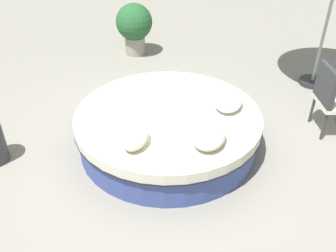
{
  "coord_description": "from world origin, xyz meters",
  "views": [
    {
      "loc": [
        3.88,
        0.94,
        3.03
      ],
      "look_at": [
        0.0,
        0.0,
        0.31
      ],
      "focal_mm": 39.43,
      "sensor_mm": 36.0,
      "label": 1
    }
  ],
  "objects_px": {
    "round_bed": "(168,129)",
    "throw_pillow_2": "(228,101)",
    "throw_pillow_0": "(135,137)",
    "planter": "(134,25)",
    "throw_pillow_1": "(209,136)",
    "patio_chair": "(332,96)"
  },
  "relations": [
    {
      "from": "throw_pillow_2",
      "to": "planter",
      "type": "bearing_deg",
      "value": -140.15
    },
    {
      "from": "round_bed",
      "to": "patio_chair",
      "type": "bearing_deg",
      "value": 112.68
    },
    {
      "from": "round_bed",
      "to": "planter",
      "type": "height_order",
      "value": "planter"
    },
    {
      "from": "throw_pillow_1",
      "to": "patio_chair",
      "type": "relative_size",
      "value": 0.56
    },
    {
      "from": "throw_pillow_1",
      "to": "planter",
      "type": "relative_size",
      "value": 0.54
    },
    {
      "from": "throw_pillow_2",
      "to": "planter",
      "type": "xyz_separation_m",
      "value": [
        -2.51,
        -2.09,
        -0.0
      ]
    },
    {
      "from": "throw_pillow_1",
      "to": "round_bed",
      "type": "bearing_deg",
      "value": -130.1
    },
    {
      "from": "throw_pillow_0",
      "to": "planter",
      "type": "distance_m",
      "value": 3.77
    },
    {
      "from": "round_bed",
      "to": "planter",
      "type": "distance_m",
      "value": 3.18
    },
    {
      "from": "planter",
      "to": "round_bed",
      "type": "bearing_deg",
      "value": 25.71
    },
    {
      "from": "round_bed",
      "to": "throw_pillow_2",
      "type": "bearing_deg",
      "value": 114.87
    },
    {
      "from": "throw_pillow_2",
      "to": "planter",
      "type": "distance_m",
      "value": 3.27
    },
    {
      "from": "throw_pillow_2",
      "to": "round_bed",
      "type": "bearing_deg",
      "value": -65.13
    },
    {
      "from": "throw_pillow_0",
      "to": "planter",
      "type": "relative_size",
      "value": 0.45
    },
    {
      "from": "throw_pillow_1",
      "to": "throw_pillow_2",
      "type": "relative_size",
      "value": 1.0
    },
    {
      "from": "round_bed",
      "to": "planter",
      "type": "xyz_separation_m",
      "value": [
        -2.85,
        -1.37,
        0.33
      ]
    },
    {
      "from": "round_bed",
      "to": "patio_chair",
      "type": "height_order",
      "value": "patio_chair"
    },
    {
      "from": "planter",
      "to": "throw_pillow_2",
      "type": "bearing_deg",
      "value": 39.85
    },
    {
      "from": "patio_chair",
      "to": "throw_pillow_1",
      "type": "bearing_deg",
      "value": -63.45
    },
    {
      "from": "patio_chair",
      "to": "planter",
      "type": "relative_size",
      "value": 0.97
    },
    {
      "from": "planter",
      "to": "throw_pillow_1",
      "type": "bearing_deg",
      "value": 30.41
    },
    {
      "from": "throw_pillow_1",
      "to": "patio_chair",
      "type": "bearing_deg",
      "value": 132.73
    }
  ]
}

